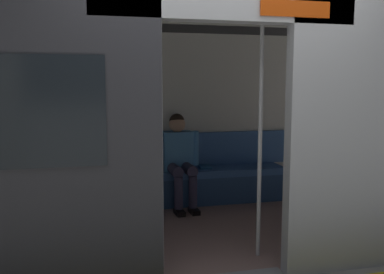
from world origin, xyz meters
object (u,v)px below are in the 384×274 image
train_car (184,86)px  grab_pole_far (260,136)px  book (205,167)px  grab_pole_door (161,140)px  bench_seat (173,179)px  handbag (147,165)px  person_seated (179,154)px

train_car → grab_pole_far: (-0.52, 0.78, -0.44)m
train_car → grab_pole_far: size_ratio=2.92×
book → grab_pole_far: size_ratio=0.10×
book → grab_pole_door: bearing=69.0°
bench_seat → book: (-0.45, -0.08, 0.12)m
bench_seat → handbag: 0.37m
train_car → grab_pole_door: 0.99m
person_seated → handbag: 0.43m
person_seated → grab_pole_door: 1.86m
book → grab_pole_far: (0.01, 1.84, 0.63)m
grab_pole_far → handbag: bearing=-67.3°
person_seated → handbag: (0.39, -0.11, -0.14)m
bench_seat → book: 0.47m
book → grab_pole_door: grab_pole_door is taller
train_car → grab_pole_far: train_car is taller
handbag → grab_pole_door: (0.13, 1.84, 0.56)m
handbag → grab_pole_door: bearing=86.0°
person_seated → grab_pole_door: size_ratio=0.54×
train_car → bench_seat: bearing=-94.1°
grab_pole_far → bench_seat: bearing=-75.9°
handbag → book: size_ratio=1.18×
book → person_seated: bearing=24.3°
bench_seat → book: size_ratio=13.63×
book → grab_pole_far: bearing=94.4°
bench_seat → grab_pole_far: grab_pole_far is taller
handbag → grab_pole_door: size_ratio=0.12×
book → grab_pole_door: size_ratio=0.10×
grab_pole_door → grab_pole_far: same height
grab_pole_door → bench_seat: bearing=-104.0°
book → grab_pole_far: 1.95m
grab_pole_door → grab_pole_far: 0.89m
handbag → grab_pole_far: size_ratio=0.12×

